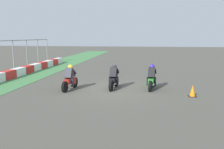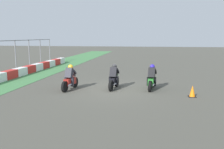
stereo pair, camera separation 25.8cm
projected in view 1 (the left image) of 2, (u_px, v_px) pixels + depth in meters
name	position (u px, v px, depth m)	size (l,w,h in m)	color
ground_plane	(113.00, 89.00, 14.65)	(120.00, 120.00, 0.00)	#4A4940
rider_lane_a	(152.00, 79.00, 14.54)	(2.04, 0.59, 1.51)	black
rider_lane_b	(114.00, 79.00, 14.67)	(2.04, 0.57, 1.51)	black
rider_lane_c	(70.00, 80.00, 14.37)	(2.04, 0.58, 1.51)	black
traffic_cone	(193.00, 91.00, 12.80)	(0.40, 0.40, 0.62)	black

